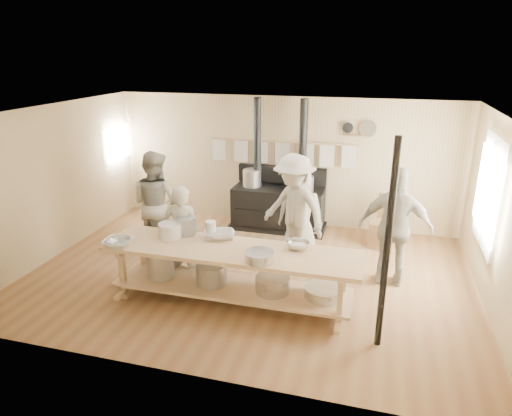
# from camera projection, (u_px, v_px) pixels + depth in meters

# --- Properties ---
(ground) EXTENTS (7.00, 7.00, 0.00)m
(ground) POSITION_uv_depth(u_px,v_px,m) (249.00, 274.00, 7.41)
(ground) COLOR brown
(ground) RESTS_ON ground
(room_shell) EXTENTS (7.00, 7.00, 7.00)m
(room_shell) POSITION_uv_depth(u_px,v_px,m) (249.00, 178.00, 6.87)
(room_shell) COLOR tan
(room_shell) RESTS_ON ground
(window_right) EXTENTS (0.09, 1.50, 1.65)m
(window_right) POSITION_uv_depth(u_px,v_px,m) (490.00, 193.00, 6.59)
(window_right) COLOR beige
(window_right) RESTS_ON ground
(left_opening) EXTENTS (0.00, 0.90, 0.90)m
(left_opening) POSITION_uv_depth(u_px,v_px,m) (118.00, 143.00, 9.57)
(left_opening) COLOR white
(left_opening) RESTS_ON ground
(stove) EXTENTS (1.90, 0.75, 2.60)m
(stove) POSITION_uv_depth(u_px,v_px,m) (278.00, 204.00, 9.17)
(stove) COLOR black
(stove) RESTS_ON ground
(towel_rail) EXTENTS (3.00, 0.04, 0.47)m
(towel_rail) POSITION_uv_depth(u_px,v_px,m) (282.00, 150.00, 9.08)
(towel_rail) COLOR tan
(towel_rail) RESTS_ON ground
(back_wall_shelf) EXTENTS (0.63, 0.14, 0.32)m
(back_wall_shelf) POSITION_uv_depth(u_px,v_px,m) (359.00, 131.00, 8.59)
(back_wall_shelf) COLOR tan
(back_wall_shelf) RESTS_ON ground
(prep_table) EXTENTS (3.60, 0.90, 0.85)m
(prep_table) POSITION_uv_depth(u_px,v_px,m) (231.00, 270.00, 6.42)
(prep_table) COLOR tan
(prep_table) RESTS_ON ground
(support_post) EXTENTS (0.08, 0.08, 2.60)m
(support_post) POSITION_uv_depth(u_px,v_px,m) (387.00, 248.00, 5.24)
(support_post) COLOR black
(support_post) RESTS_ON ground
(cook_far_left) EXTENTS (0.60, 0.42, 1.57)m
(cook_far_left) POSITION_uv_depth(u_px,v_px,m) (183.00, 234.00, 6.97)
(cook_far_left) COLOR #AEAB9A
(cook_far_left) RESTS_ON ground
(cook_left) EXTENTS (1.04, 0.89, 1.85)m
(cook_left) POSITION_uv_depth(u_px,v_px,m) (156.00, 203.00, 7.92)
(cook_left) COLOR #AEAB9A
(cook_left) RESTS_ON ground
(cook_center) EXTENTS (0.84, 0.62, 1.59)m
(cook_center) POSITION_uv_depth(u_px,v_px,m) (300.00, 212.00, 7.89)
(cook_center) COLOR #AEAB9A
(cook_center) RESTS_ON ground
(cook_right) EXTENTS (1.11, 0.51, 1.86)m
(cook_right) POSITION_uv_depth(u_px,v_px,m) (395.00, 228.00, 6.83)
(cook_right) COLOR #AEAB9A
(cook_right) RESTS_ON ground
(cook_by_window) EXTENTS (1.39, 1.19, 1.87)m
(cook_by_window) POSITION_uv_depth(u_px,v_px,m) (294.00, 209.00, 7.61)
(cook_by_window) COLOR #AEAB9A
(cook_by_window) RESTS_ON ground
(chair) EXTENTS (0.56, 0.56, 0.95)m
(chair) POSITION_uv_depth(u_px,v_px,m) (384.00, 232.00, 8.37)
(chair) COLOR brown
(chair) RESTS_ON ground
(bowl_white_a) EXTENTS (0.43, 0.43, 0.10)m
(bowl_white_a) POSITION_uv_depth(u_px,v_px,m) (118.00, 243.00, 6.38)
(bowl_white_a) COLOR white
(bowl_white_a) RESTS_ON prep_table
(bowl_steel_a) EXTENTS (0.43, 0.43, 0.11)m
(bowl_steel_a) POSITION_uv_depth(u_px,v_px,m) (119.00, 242.00, 6.39)
(bowl_steel_a) COLOR silver
(bowl_steel_a) RESTS_ON prep_table
(bowl_white_b) EXTENTS (0.50, 0.50, 0.09)m
(bowl_white_b) POSITION_uv_depth(u_px,v_px,m) (222.00, 235.00, 6.66)
(bowl_white_b) COLOR white
(bowl_white_b) RESTS_ON prep_table
(bowl_steel_b) EXTENTS (0.41, 0.41, 0.10)m
(bowl_steel_b) POSITION_uv_depth(u_px,v_px,m) (298.00, 245.00, 6.30)
(bowl_steel_b) COLOR silver
(bowl_steel_b) RESTS_ON prep_table
(roasting_pan) EXTENTS (0.48, 0.41, 0.09)m
(roasting_pan) POSITION_uv_depth(u_px,v_px,m) (218.00, 235.00, 6.67)
(roasting_pan) COLOR #B2B2B7
(roasting_pan) RESTS_ON prep_table
(mixing_bowl_large) EXTENTS (0.50, 0.50, 0.12)m
(mixing_bowl_large) POSITION_uv_depth(u_px,v_px,m) (260.00, 256.00, 5.93)
(mixing_bowl_large) COLOR silver
(mixing_bowl_large) RESTS_ON prep_table
(bucket_galv) EXTENTS (0.32, 0.32, 0.27)m
(bucket_galv) POSITION_uv_depth(u_px,v_px,m) (186.00, 226.00, 6.77)
(bucket_galv) COLOR gray
(bucket_galv) RESTS_ON prep_table
(deep_bowl_enamel) EXTENTS (0.41, 0.41, 0.21)m
(deep_bowl_enamel) POSITION_uv_depth(u_px,v_px,m) (170.00, 230.00, 6.66)
(deep_bowl_enamel) COLOR white
(deep_bowl_enamel) RESTS_ON prep_table
(pitcher) EXTENTS (0.18, 0.18, 0.24)m
(pitcher) POSITION_uv_depth(u_px,v_px,m) (211.00, 229.00, 6.68)
(pitcher) COLOR white
(pitcher) RESTS_ON prep_table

